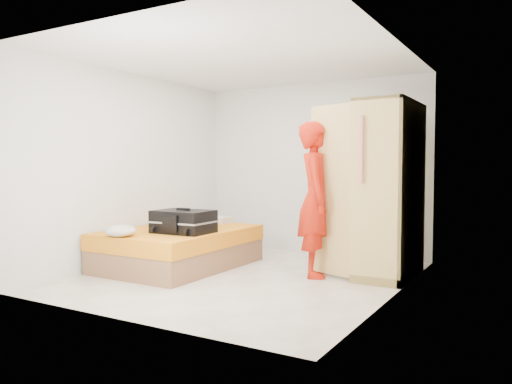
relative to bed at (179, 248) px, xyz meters
The scene contains 7 objects.
room 1.48m from the bed, ahead, with size 4.00×4.02×2.60m.
bed is the anchor object (origin of this frame).
wardrobe 2.74m from the bed, 18.03° to the left, with size 1.15×1.20×2.10m.
person 1.95m from the bed, 13.22° to the left, with size 0.68×0.45×1.87m, color red.
suitcase 0.53m from the bed, 42.82° to the right, with size 0.73×0.55×0.31m.
round_cushion 0.96m from the bed, 99.73° to the right, with size 0.36×0.36×0.14m, color beige.
pillow 0.90m from the bed, 92.50° to the left, with size 0.52×0.26×0.09m, color beige.
Camera 1 is at (3.13, -5.09, 1.34)m, focal length 35.00 mm.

